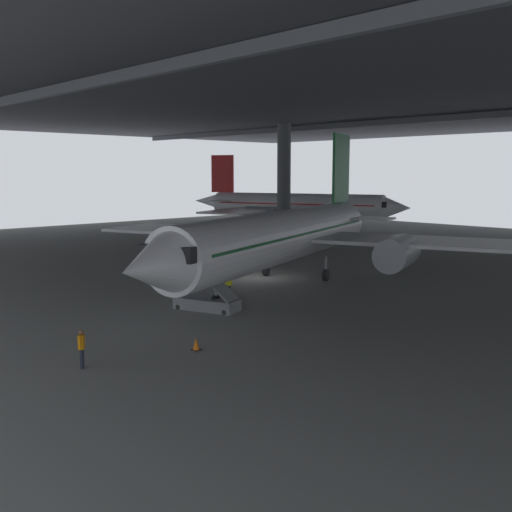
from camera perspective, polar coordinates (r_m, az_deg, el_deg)
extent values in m
plane|color=slate|center=(46.34, 0.15, -2.06)|extent=(110.00, 110.00, 0.00)
cylinder|color=#4C4F54|center=(79.65, 2.65, 7.28)|extent=(1.77, 1.77, 14.34)
cube|color=#38383D|center=(56.51, 10.58, 14.81)|extent=(121.00, 99.00, 1.20)
cube|color=#4C4F54|center=(39.27, -11.96, 16.42)|extent=(115.50, 0.50, 0.70)
cube|color=#4C4F54|center=(70.38, 18.59, 12.32)|extent=(115.50, 0.50, 0.70)
cylinder|color=white|center=(43.25, 2.39, 1.85)|extent=(12.91, 27.41, 3.73)
cone|color=white|center=(29.81, -9.86, -0.99)|extent=(4.95, 5.45, 3.65)
cube|color=black|center=(31.65, -7.37, 0.43)|extent=(3.86, 3.53, 0.82)
cone|color=white|center=(57.74, 8.69, 3.66)|extent=(5.00, 6.68, 3.17)
cube|color=#19592D|center=(55.35, 8.04, 8.20)|extent=(1.60, 3.91, 6.10)
cube|color=white|center=(53.75, 10.26, 3.51)|extent=(5.50, 4.48, 0.16)
cube|color=white|center=(55.42, 5.06, 3.74)|extent=(5.50, 4.48, 0.16)
cube|color=white|center=(44.77, 16.16, 1.28)|extent=(16.96, 11.65, 0.24)
cylinder|color=#9EA3A8|center=(43.25, 13.21, 0.28)|extent=(3.82, 5.34, 2.31)
cube|color=white|center=(51.75, -5.39, 2.40)|extent=(16.96, 11.65, 0.24)
cylinder|color=#9EA3A8|center=(49.13, -4.76, 1.36)|extent=(3.82, 5.34, 2.31)
cube|color=#19592D|center=(43.22, 2.39, 2.22)|extent=(12.30, 25.52, 0.16)
cylinder|color=#9EA3A8|center=(35.35, -3.78, -3.14)|extent=(0.20, 0.20, 1.15)
cylinder|color=black|center=(35.51, -3.77, -4.41)|extent=(0.59, 0.95, 0.90)
cylinder|color=#9EA3A8|center=(45.12, 6.64, -0.77)|extent=(0.20, 0.20, 1.15)
cylinder|color=black|center=(45.25, 6.62, -1.78)|extent=(0.59, 0.95, 0.90)
cylinder|color=#9EA3A8|center=(46.99, 0.97, -0.38)|extent=(0.20, 0.20, 1.15)
cylinder|color=black|center=(47.11, 0.97, -1.34)|extent=(0.59, 0.95, 0.90)
cube|color=slate|center=(35.65, -4.65, -4.53)|extent=(4.10, 2.70, 0.70)
cube|color=slate|center=(35.30, -4.68, -1.64)|extent=(3.78, 2.42, 3.04)
cube|color=slate|center=(36.01, -7.07, 0.88)|extent=(1.48, 1.60, 0.12)
cylinder|color=black|center=(35.46, -7.62, 1.58)|extent=(0.06, 0.06, 1.00)
cylinder|color=black|center=(36.45, -6.57, 1.77)|extent=(0.06, 0.06, 1.00)
cylinder|color=black|center=(35.94, -7.36, -4.80)|extent=(0.32, 0.21, 0.30)
cylinder|color=black|center=(37.08, -6.16, -4.39)|extent=(0.32, 0.21, 0.30)
cylinder|color=black|center=(34.34, -3.00, -5.34)|extent=(0.32, 0.21, 0.30)
cylinder|color=black|center=(35.53, -1.90, -4.88)|extent=(0.32, 0.21, 0.30)
cylinder|color=#232838|center=(26.10, -16.16, -9.34)|extent=(0.14, 0.14, 0.82)
cylinder|color=#232838|center=(26.27, -16.08, -9.22)|extent=(0.14, 0.14, 0.82)
cube|color=orange|center=(25.99, -16.18, -7.80)|extent=(0.42, 0.40, 0.58)
cylinder|color=orange|center=(25.76, -16.29, -7.87)|extent=(0.09, 0.09, 0.55)
cylinder|color=orange|center=(26.20, -16.07, -7.60)|extent=(0.09, 0.09, 0.55)
sphere|color=brown|center=(25.88, -16.21, -6.91)|extent=(0.22, 0.22, 0.22)
cylinder|color=#232838|center=(38.74, -2.79, -3.41)|extent=(0.14, 0.14, 0.84)
cylinder|color=#232838|center=(38.69, -2.53, -3.42)|extent=(0.14, 0.14, 0.84)
cube|color=yellow|center=(38.58, -2.67, -2.36)|extent=(0.42, 0.38, 0.60)
cylinder|color=yellow|center=(38.63, -3.00, -2.31)|extent=(0.09, 0.09, 0.57)
cylinder|color=yellow|center=(38.52, -2.34, -2.33)|extent=(0.09, 0.09, 0.57)
sphere|color=brown|center=(38.51, -2.67, -1.74)|extent=(0.23, 0.23, 0.23)
cylinder|color=white|center=(87.79, 3.85, 4.80)|extent=(25.13, 12.24, 3.43)
cone|color=white|center=(83.59, 13.05, 4.47)|extent=(5.04, 4.60, 3.36)
cube|color=black|center=(84.06, 11.61, 4.82)|extent=(3.28, 3.58, 0.75)
cone|color=white|center=(93.98, -4.33, 5.21)|extent=(6.16, 4.67, 2.92)
cube|color=red|center=(92.83, -3.18, 7.77)|extent=(3.58, 1.55, 5.61)
cube|color=white|center=(94.60, -1.96, 5.35)|extent=(4.17, 5.07, 0.16)
cube|color=white|center=(90.37, -3.37, 5.22)|extent=(4.17, 5.07, 0.16)
cube|color=white|center=(97.58, 3.51, 4.91)|extent=(10.90, 15.62, 0.24)
cylinder|color=#9EA3A8|center=(95.33, 4.16, 4.48)|extent=(4.92, 3.56, 2.13)
cube|color=white|center=(81.39, -1.18, 4.34)|extent=(10.90, 15.62, 0.24)
cylinder|color=#9EA3A8|center=(82.17, 0.52, 3.95)|extent=(4.92, 3.56, 2.13)
cube|color=red|center=(87.77, 3.85, 4.97)|extent=(23.40, 11.64, 0.16)
cylinder|color=#9EA3A8|center=(85.15, 9.22, 3.23)|extent=(0.20, 0.20, 1.15)
cylinder|color=black|center=(85.22, 9.21, 2.70)|extent=(0.95, 0.60, 0.90)
cylinder|color=#9EA3A8|center=(90.99, 2.91, 3.62)|extent=(0.20, 0.20, 1.15)
cylinder|color=black|center=(91.06, 2.91, 3.12)|extent=(0.95, 0.60, 0.90)
cylinder|color=#9EA3A8|center=(86.75, 1.74, 3.42)|extent=(0.20, 0.20, 1.15)
cylinder|color=black|center=(86.81, 1.74, 2.89)|extent=(0.95, 0.60, 0.90)
cube|color=black|center=(27.84, -5.68, -8.82)|extent=(0.36, 0.36, 0.04)
cone|color=orange|center=(27.75, -5.68, -8.22)|extent=(0.30, 0.30, 0.56)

